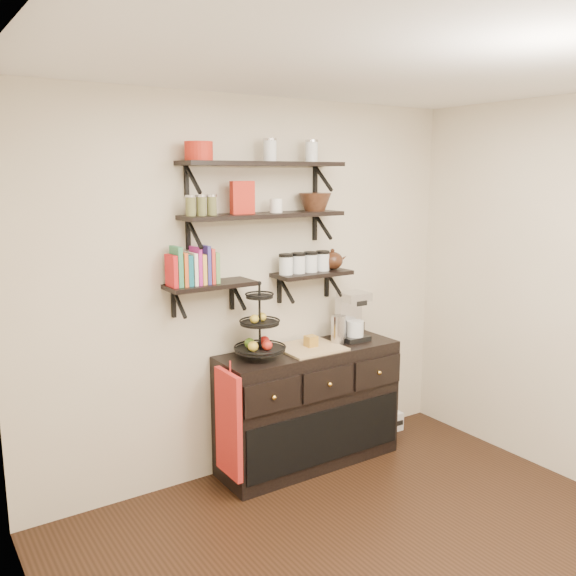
{
  "coord_description": "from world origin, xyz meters",
  "views": [
    {
      "loc": [
        -2.19,
        -2.01,
        2.17
      ],
      "look_at": [
        -0.11,
        1.15,
        1.46
      ],
      "focal_mm": 38.0,
      "sensor_mm": 36.0,
      "label": 1
    }
  ],
  "objects": [
    {
      "name": "shelf_mid",
      "position": [
        0.0,
        1.62,
        1.88
      ],
      "size": [
        1.2,
        0.27,
        0.23
      ],
      "color": "black",
      "rests_on": "back_wall"
    },
    {
      "name": "left_wall",
      "position": [
        -1.75,
        0.0,
        1.35
      ],
      "size": [
        0.02,
        3.5,
        2.7
      ],
      "primitive_type": "cube",
      "color": "beige",
      "rests_on": "ground"
    },
    {
      "name": "candle",
      "position": [
        0.33,
        1.51,
        0.96
      ],
      "size": [
        0.08,
        0.08,
        0.08
      ],
      "primitive_type": "cube",
      "color": "#A07225",
      "rests_on": "sideboard"
    },
    {
      "name": "red_pot",
      "position": [
        -0.48,
        1.61,
        2.31
      ],
      "size": [
        0.18,
        0.18,
        0.12
      ],
      "primitive_type": "cylinder",
      "color": "#B02114",
      "rests_on": "shelf_top"
    },
    {
      "name": "shelf_top",
      "position": [
        0.0,
        1.62,
        2.23
      ],
      "size": [
        1.2,
        0.27,
        0.23
      ],
      "color": "black",
      "rests_on": "back_wall"
    },
    {
      "name": "walnut_bowl",
      "position": [
        0.43,
        1.61,
        1.96
      ],
      "size": [
        0.24,
        0.24,
        0.13
      ],
      "primitive_type": null,
      "color": "black",
      "rests_on": "shelf_mid"
    },
    {
      "name": "radio",
      "position": [
        1.2,
        1.62,
        0.09
      ],
      "size": [
        0.3,
        0.2,
        0.18
      ],
      "rotation": [
        0.0,
        0.0,
        -0.04
      ],
      "color": "silver",
      "rests_on": "floor"
    },
    {
      "name": "coffee_maker",
      "position": [
        0.74,
        1.54,
        1.08
      ],
      "size": [
        0.21,
        0.2,
        0.38
      ],
      "rotation": [
        0.0,
        0.0,
        -0.02
      ],
      "color": "black",
      "rests_on": "sideboard"
    },
    {
      "name": "fruit_stand",
      "position": [
        -0.1,
        1.52,
        1.08
      ],
      "size": [
        0.35,
        0.35,
        0.52
      ],
      "rotation": [
        0.0,
        0.0,
        -0.32
      ],
      "color": "black",
      "rests_on": "sideboard"
    },
    {
      "name": "sideboard",
      "position": [
        0.32,
        1.51,
        0.45
      ],
      "size": [
        1.4,
        0.5,
        0.92
      ],
      "color": "black",
      "rests_on": "floor"
    },
    {
      "name": "cookbooks",
      "position": [
        -0.51,
        1.63,
        1.56
      ],
      "size": [
        0.36,
        0.15,
        0.26
      ],
      "color": "red",
      "rests_on": "shelf_low_left"
    },
    {
      "name": "shelf_low_right",
      "position": [
        0.42,
        1.63,
        1.43
      ],
      "size": [
        0.6,
        0.25,
        0.23
      ],
      "color": "black",
      "rests_on": "back_wall"
    },
    {
      "name": "glass_canisters",
      "position": [
        0.36,
        1.63,
        1.51
      ],
      "size": [
        0.43,
        0.1,
        0.13
      ],
      "color": "silver",
      "rests_on": "shelf_low_right"
    },
    {
      "name": "recipe_box",
      "position": [
        -0.17,
        1.61,
        2.01
      ],
      "size": [
        0.16,
        0.07,
        0.22
      ],
      "primitive_type": "cube",
      "rotation": [
        0.0,
        0.0,
        -0.07
      ],
      "color": "#B02114",
      "rests_on": "shelf_mid"
    },
    {
      "name": "ramekins",
      "position": [
        0.1,
        1.61,
        1.95
      ],
      "size": [
        0.09,
        0.09,
        0.1
      ],
      "primitive_type": "cylinder",
      "color": "white",
      "rests_on": "shelf_mid"
    },
    {
      "name": "shelf_low_left",
      "position": [
        -0.42,
        1.63,
        1.43
      ],
      "size": [
        0.6,
        0.25,
        0.23
      ],
      "color": "black",
      "rests_on": "back_wall"
    },
    {
      "name": "back_wall",
      "position": [
        0.0,
        1.75,
        1.35
      ],
      "size": [
        3.5,
        0.02,
        2.7
      ],
      "primitive_type": "cube",
      "color": "beige",
      "rests_on": "ground"
    },
    {
      "name": "teapot",
      "position": [
        0.61,
        1.63,
        1.53
      ],
      "size": [
        0.23,
        0.19,
        0.16
      ],
      "primitive_type": null,
      "rotation": [
        0.0,
        0.0,
        -0.12
      ],
      "color": "#341B0F",
      "rests_on": "shelf_low_right"
    },
    {
      "name": "apron",
      "position": [
        -0.41,
        1.41,
        0.52
      ],
      "size": [
        0.04,
        0.31,
        0.73
      ],
      "primitive_type": "cube",
      "color": "#A7121F",
      "rests_on": "sideboard"
    },
    {
      "name": "ceiling",
      "position": [
        0.0,
        0.0,
        2.7
      ],
      "size": [
        3.5,
        3.5,
        0.02
      ],
      "primitive_type": "cube",
      "color": "white",
      "rests_on": "back_wall"
    },
    {
      "name": "thermal_carafe",
      "position": [
        0.57,
        1.49,
        1.01
      ],
      "size": [
        0.11,
        0.11,
        0.22
      ],
      "primitive_type": "cylinder",
      "color": "silver",
      "rests_on": "sideboard"
    }
  ]
}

